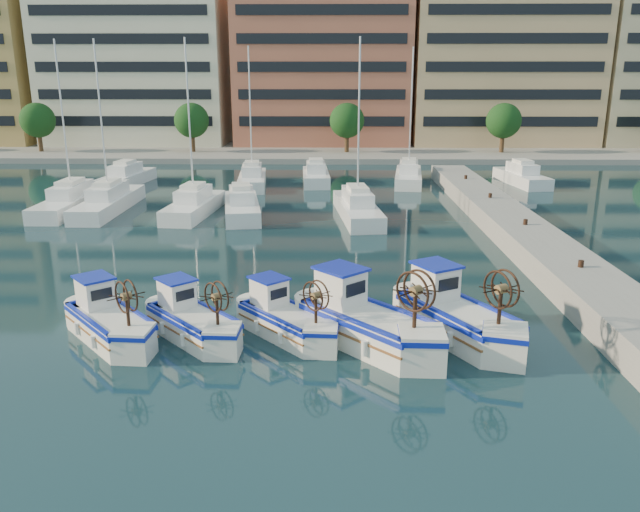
{
  "coord_description": "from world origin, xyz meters",
  "views": [
    {
      "loc": [
        2.22,
        -19.88,
        9.12
      ],
      "look_at": [
        1.74,
        6.47,
        1.5
      ],
      "focal_mm": 35.0,
      "sensor_mm": 36.0,
      "label": 1
    }
  ],
  "objects_px": {
    "fishing_boat_a": "(108,320)",
    "fishing_boat_c": "(285,317)",
    "fishing_boat_d": "(364,320)",
    "fishing_boat_b": "(192,319)",
    "fishing_boat_e": "(455,314)"
  },
  "relations": [
    {
      "from": "fishing_boat_a",
      "to": "fishing_boat_b",
      "type": "relative_size",
      "value": 1.06
    },
    {
      "from": "fishing_boat_e",
      "to": "fishing_boat_a",
      "type": "bearing_deg",
      "value": 152.49
    },
    {
      "from": "fishing_boat_d",
      "to": "fishing_boat_b",
      "type": "bearing_deg",
      "value": 132.67
    },
    {
      "from": "fishing_boat_c",
      "to": "fishing_boat_e",
      "type": "xyz_separation_m",
      "value": [
        6.13,
        -0.01,
        0.16
      ]
    },
    {
      "from": "fishing_boat_c",
      "to": "fishing_boat_d",
      "type": "bearing_deg",
      "value": -55.74
    },
    {
      "from": "fishing_boat_a",
      "to": "fishing_boat_e",
      "type": "xyz_separation_m",
      "value": [
        12.45,
        0.43,
        0.12
      ]
    },
    {
      "from": "fishing_boat_c",
      "to": "fishing_boat_d",
      "type": "distance_m",
      "value": 2.93
    },
    {
      "from": "fishing_boat_b",
      "to": "fishing_boat_e",
      "type": "xyz_separation_m",
      "value": [
        9.49,
        0.24,
        0.16
      ]
    },
    {
      "from": "fishing_boat_a",
      "to": "fishing_boat_d",
      "type": "height_order",
      "value": "fishing_boat_d"
    },
    {
      "from": "fishing_boat_a",
      "to": "fishing_boat_c",
      "type": "xyz_separation_m",
      "value": [
        6.31,
        0.44,
        -0.04
      ]
    },
    {
      "from": "fishing_boat_e",
      "to": "fishing_boat_b",
      "type": "bearing_deg",
      "value": 151.95
    },
    {
      "from": "fishing_boat_b",
      "to": "fishing_boat_e",
      "type": "relative_size",
      "value": 0.77
    },
    {
      "from": "fishing_boat_b",
      "to": "fishing_boat_e",
      "type": "bearing_deg",
      "value": -41.46
    },
    {
      "from": "fishing_boat_a",
      "to": "fishing_boat_e",
      "type": "height_order",
      "value": "fishing_boat_e"
    },
    {
      "from": "fishing_boat_d",
      "to": "fishing_boat_a",
      "type": "bearing_deg",
      "value": 135.26
    }
  ]
}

